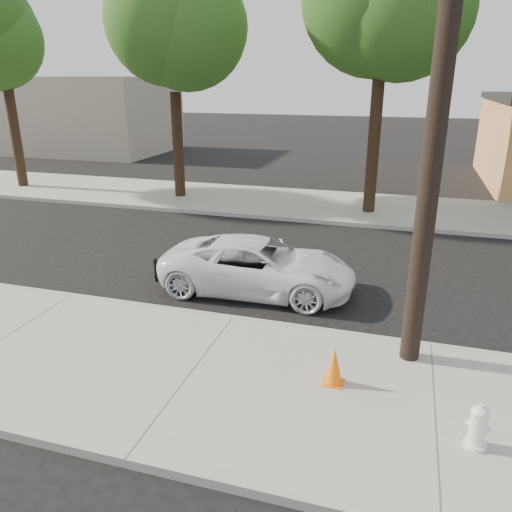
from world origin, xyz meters
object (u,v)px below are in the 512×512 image
utility_pole (440,95)px  traffic_cone (334,366)px  fire_hydrant (478,427)px  police_cruiser (259,266)px

utility_pole → traffic_cone: 4.57m
utility_pole → fire_hydrant: (0.90, -2.17, -4.24)m
fire_hydrant → utility_pole: bearing=130.0°
police_cruiser → traffic_cone: bearing=-148.6°
utility_pole → police_cruiser: (-3.57, 2.40, -4.05)m
police_cruiser → traffic_cone: (2.37, -3.62, -0.18)m
police_cruiser → fire_hydrant: bearing=-137.5°
police_cruiser → fire_hydrant: 6.40m
traffic_cone → police_cruiser: bearing=123.2°
utility_pole → fire_hydrant: utility_pole is taller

